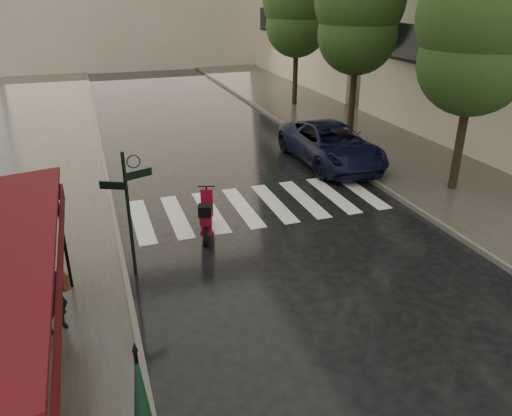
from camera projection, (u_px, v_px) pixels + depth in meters
ground at (215, 340)px, 9.83m from camera, size 120.00×120.00×0.00m
sidewalk_near at (20, 169)px, 18.85m from camera, size 6.00×60.00×0.12m
sidewalk_far at (364, 135)px, 23.20m from camera, size 5.50×60.00×0.12m
curb_near at (103, 160)px, 19.74m from camera, size 0.12×60.00×0.16m
curb_far at (309, 140)px, 22.37m from camera, size 0.12×60.00×0.16m
crosswalk at (258, 205)px, 15.89m from camera, size 7.85×3.20×0.01m
signpost at (128, 205)px, 11.32m from camera, size 1.17×0.29×3.10m
tree_near at (480, 25)px, 14.82m from camera, size 3.80×3.80×7.99m
tree_mid at (359, 7)px, 20.73m from camera, size 3.80×3.80×8.34m
tree_far at (297, 5)px, 26.90m from camera, size 3.80×3.80×8.16m
pedestrian_with_umbrella at (45, 259)px, 9.31m from camera, size 1.27×1.28×2.40m
scooter at (206, 217)px, 13.74m from camera, size 0.79×1.81×1.22m
parked_car at (331, 144)px, 19.36m from camera, size 2.57×5.54×1.54m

